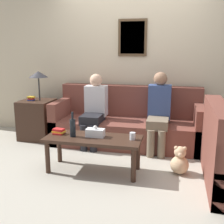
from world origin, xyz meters
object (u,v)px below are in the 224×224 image
Objects in this scene: drinking_glass at (133,136)px; person_right at (159,109)px; coffee_table at (93,142)px; couch_main at (127,125)px; wine_bottle at (73,127)px; person_left at (94,108)px; teddy_bear at (180,162)px.

person_right is (0.25, 0.97, 0.14)m from drinking_glass.
couch_main is at bearing 78.86° from coffee_table.
coffee_table is 1.02× the size of person_right.
person_left reaches higher than wine_bottle.
coffee_table is 3.81× the size of wine_bottle.
person_right is (1.01, 0.00, 0.02)m from person_left.
person_left is 1.01m from person_right.
person_left reaches higher than teddy_bear.
couch_main is 1.99× the size of person_right.
wine_bottle is 1.01m from person_left.
couch_main is at bearing 130.10° from teddy_bear.
wine_bottle reaches higher than teddy_bear.
teddy_bear is (1.34, -0.82, -0.45)m from person_left.
wine_bottle reaches higher than drinking_glass.
wine_bottle is at bearing -176.34° from drinking_glass.
couch_main is 1.19m from coffee_table.
teddy_bear is at bearing 14.42° from drinking_glass.
couch_main is 26.35× the size of drinking_glass.
teddy_bear is at bearing -31.34° from person_left.
person_left is at bearing 91.15° from wine_bottle.
teddy_bear is (0.84, -0.99, -0.16)m from couch_main.
wine_bottle is 0.28× the size of person_left.
drinking_glass is at bearing -104.30° from person_right.
drinking_glass is (0.75, 0.05, -0.07)m from wine_bottle.
couch_main is 0.61m from person_left.
coffee_table is at bearing -171.02° from teddy_bear.
drinking_glass is at bearing -165.58° from teddy_bear.
couch_main is 1.31m from wine_bottle.
coffee_table is 13.43× the size of drinking_glass.
person_left is 0.96× the size of person_right.
coffee_table is at bearing -74.38° from person_left.
person_right is 1.00m from teddy_bear.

